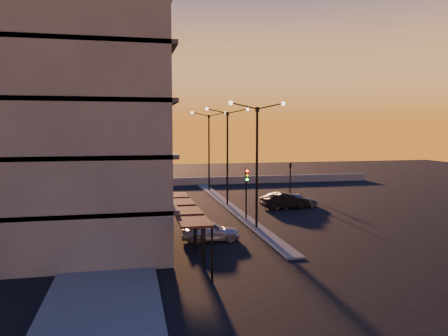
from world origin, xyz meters
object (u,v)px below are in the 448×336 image
at_px(traffic_light_main, 247,186).
at_px(car_wagon, 295,200).
at_px(car_hatchback, 210,231).
at_px(streetlamp_mid, 227,148).
at_px(car_sedan, 285,200).

height_order(traffic_light_main, car_wagon, traffic_light_main).
xyz_separation_m(traffic_light_main, car_hatchback, (-4.03, -5.63, -2.22)).
xyz_separation_m(streetlamp_mid, car_wagon, (6.16, -2.20, -4.94)).
height_order(car_sedan, car_wagon, car_sedan).
bearing_deg(car_wagon, traffic_light_main, 122.22).
distance_m(traffic_light_main, car_hatchback, 7.27).
bearing_deg(car_sedan, streetlamp_mid, 60.52).
relative_size(car_sedan, car_wagon, 1.00).
bearing_deg(car_sedan, car_hatchback, 136.11).
relative_size(streetlamp_mid, car_hatchback, 2.42).
bearing_deg(streetlamp_mid, traffic_light_main, -90.00).
height_order(traffic_light_main, car_sedan, traffic_light_main).
relative_size(car_hatchback, car_sedan, 0.87).
bearing_deg(streetlamp_mid, car_sedan, -27.11).
xyz_separation_m(car_hatchback, car_wagon, (10.19, 10.56, -0.02)).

